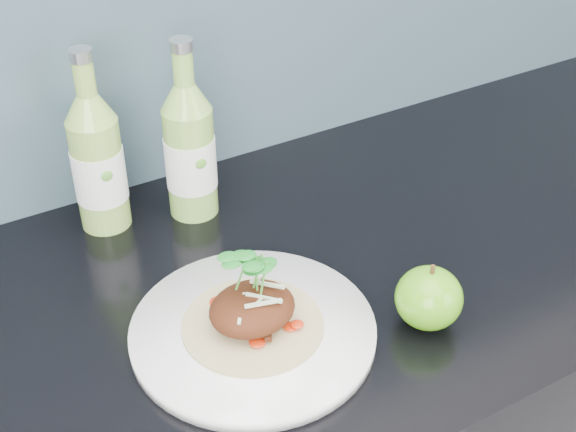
# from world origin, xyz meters

# --- Properties ---
(dinner_plate) EXTENTS (0.30, 0.30, 0.02)m
(dinner_plate) POSITION_xyz_m (-0.01, 1.62, 0.91)
(dinner_plate) COLOR white
(dinner_plate) RESTS_ON kitchen_counter
(pork_taco) EXTENTS (0.16, 0.16, 0.10)m
(pork_taco) POSITION_xyz_m (-0.01, 1.62, 0.94)
(pork_taco) COLOR tan
(pork_taco) RESTS_ON dinner_plate
(green_apple) EXTENTS (0.10, 0.10, 0.08)m
(green_apple) POSITION_xyz_m (0.17, 1.54, 0.94)
(green_apple) COLOR #47910F
(green_apple) RESTS_ON kitchen_counter
(cider_bottle_left) EXTENTS (0.09, 0.09, 0.25)m
(cider_bottle_left) POSITION_xyz_m (-0.07, 1.91, 0.99)
(cider_bottle_left) COLOR #86AF49
(cider_bottle_left) RESTS_ON kitchen_counter
(cider_bottle_right) EXTENTS (0.09, 0.09, 0.25)m
(cider_bottle_right) POSITION_xyz_m (0.04, 1.88, 0.99)
(cider_bottle_right) COLOR #82B24A
(cider_bottle_right) RESTS_ON kitchen_counter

